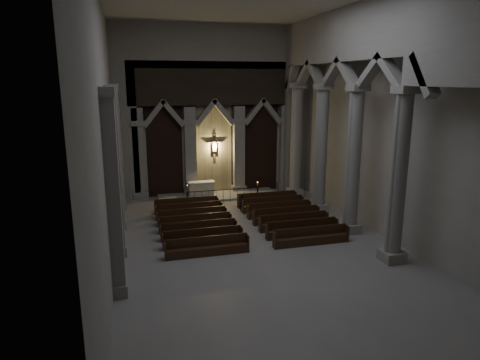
{
  "coord_description": "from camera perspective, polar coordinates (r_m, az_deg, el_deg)",
  "views": [
    {
      "loc": [
        -6.12,
        -18.65,
        8.27
      ],
      "look_at": [
        -0.37,
        3.0,
        2.99
      ],
      "focal_mm": 32.0,
      "sensor_mm": 36.0,
      "label": 1
    }
  ],
  "objects": [
    {
      "name": "pews",
      "position": [
        24.73,
        0.27,
        -5.54
      ],
      "size": [
        9.47,
        7.61,
        0.91
      ],
      "color": "black",
      "rests_on": "ground"
    },
    {
      "name": "room",
      "position": [
        19.64,
        3.36,
        11.3
      ],
      "size": [
        24.0,
        24.1,
        12.0
      ],
      "color": "gray",
      "rests_on": "ground"
    },
    {
      "name": "worshipper",
      "position": [
        27.34,
        0.34,
        -3.11
      ],
      "size": [
        0.43,
        0.3,
        1.12
      ],
      "primitive_type": "imported",
      "rotation": [
        0.0,
        0.0,
        0.07
      ],
      "color": "black",
      "rests_on": "ground"
    },
    {
      "name": "sanctuary_wall",
      "position": [
        30.84,
        -3.46,
        10.17
      ],
      "size": [
        14.0,
        0.77,
        12.0
      ],
      "color": "gray",
      "rests_on": "ground"
    },
    {
      "name": "left_pilasters",
      "position": [
        22.58,
        -16.18,
        1.61
      ],
      "size": [
        0.6,
        13.0,
        8.03
      ],
      "color": "gray",
      "rests_on": "ground"
    },
    {
      "name": "altar_rail",
      "position": [
        29.23,
        -2.26,
        -1.85
      ],
      "size": [
        5.02,
        0.09,
        0.99
      ],
      "color": "black",
      "rests_on": "ground"
    },
    {
      "name": "candle_stand_left",
      "position": [
        29.52,
        -6.94,
        -2.4
      ],
      "size": [
        0.21,
        0.21,
        1.27
      ],
      "color": "#A56D33",
      "rests_on": "ground"
    },
    {
      "name": "candle_stand_right",
      "position": [
        30.01,
        2.33,
        -2.03
      ],
      "size": [
        0.22,
        0.22,
        1.32
      ],
      "color": "#A56D33",
      "rests_on": "ground"
    },
    {
      "name": "right_arcade",
      "position": [
        23.12,
        15.65,
        11.7
      ],
      "size": [
        1.0,
        24.0,
        12.0
      ],
      "color": "gray",
      "rests_on": "ground"
    },
    {
      "name": "sanctuary_step",
      "position": [
        30.99,
        -2.94,
        -2.08
      ],
      "size": [
        8.5,
        2.6,
        0.15
      ],
      "primitive_type": "cube",
      "color": "gray",
      "rests_on": "ground"
    },
    {
      "name": "altar",
      "position": [
        30.9,
        -5.2,
        -1.08
      ],
      "size": [
        1.91,
        0.76,
        0.97
      ],
      "color": "#BAB2A3",
      "rests_on": "sanctuary_step"
    }
  ]
}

